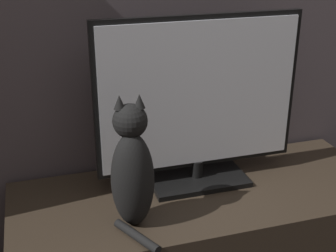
{
  "coord_description": "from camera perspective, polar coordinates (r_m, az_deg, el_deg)",
  "views": [
    {
      "loc": [
        -0.56,
        -0.51,
        1.4
      ],
      "look_at": [
        -0.14,
        0.88,
        0.77
      ],
      "focal_mm": 50.0,
      "sensor_mm": 36.0,
      "label": 1
    }
  ],
  "objects": [
    {
      "name": "tv_stand",
      "position": [
        1.91,
        3.95,
        -14.1
      ],
      "size": [
        1.41,
        0.55,
        0.48
      ],
      "color": "#33281E",
      "rests_on": "ground_plane"
    },
    {
      "name": "tv",
      "position": [
        1.72,
        3.77,
        2.74
      ],
      "size": [
        0.77,
        0.22,
        0.64
      ],
      "color": "black",
      "rests_on": "tv_stand"
    },
    {
      "name": "cat",
      "position": [
        1.51,
        -4.39,
        -5.41
      ],
      "size": [
        0.16,
        0.27,
        0.45
      ],
      "rotation": [
        0.0,
        0.0,
        -0.13
      ],
      "color": "black",
      "rests_on": "tv_stand"
    }
  ]
}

